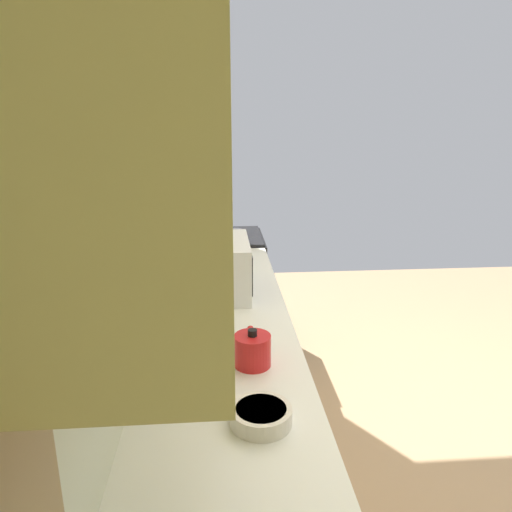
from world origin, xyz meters
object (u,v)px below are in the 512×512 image
object	(u,v)px
oven_range	(223,290)
kettle	(252,350)
bowl	(261,415)
microwave	(217,267)

from	to	relation	value
oven_range	kettle	distance (m)	2.00
oven_range	bowl	size ratio (longest dim) A/B	5.66
bowl	kettle	size ratio (longest dim) A/B	1.01
oven_range	bowl	world-z (taller)	oven_range
microwave	oven_range	bearing A→B (deg)	-1.63
microwave	kettle	distance (m)	0.79
microwave	kettle	xyz separation A→B (m)	(-0.78, -0.13, -0.08)
kettle	microwave	bearing A→B (deg)	9.41
bowl	kettle	xyz separation A→B (m)	(0.35, 0.00, 0.03)
oven_range	kettle	world-z (taller)	oven_range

